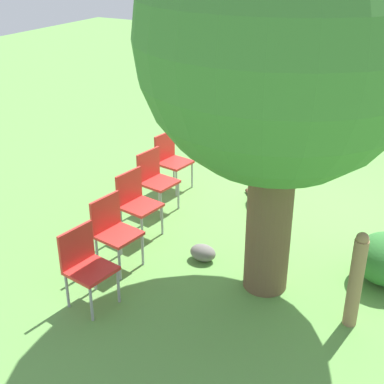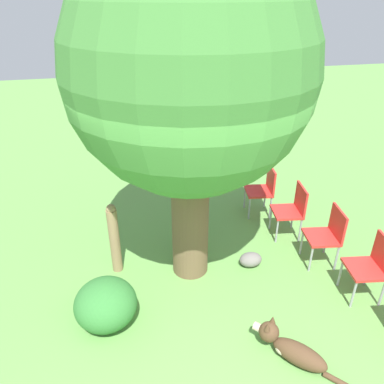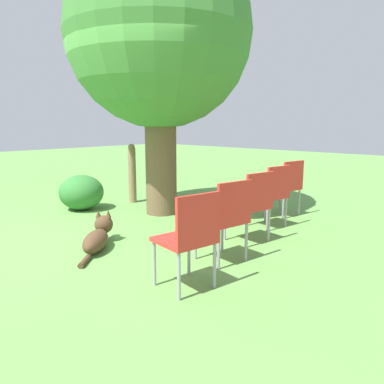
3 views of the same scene
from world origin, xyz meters
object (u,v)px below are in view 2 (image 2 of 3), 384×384
object	(u,v)px
fence_post	(114,238)
red_chair_1	(372,264)
red_chair_3	(292,208)
oak_tree	(190,74)
dog	(290,348)
red_chair_4	(264,187)
red_chair_2	(328,233)

from	to	relation	value
fence_post	red_chair_1	distance (m)	3.26
red_chair_1	red_chair_3	distance (m)	1.48
oak_tree	dog	bearing A→B (deg)	-66.53
dog	red_chair_4	size ratio (longest dim) A/B	1.00
fence_post	red_chair_1	xyz separation A→B (m)	(3.03, -1.20, -0.04)
dog	fence_post	xyz separation A→B (m)	(-1.69, 1.83, 0.39)
dog	red_chair_4	bearing A→B (deg)	-57.17
dog	red_chair_3	distance (m)	2.33
red_chair_1	red_chair_3	size ratio (longest dim) A/B	1.00
oak_tree	fence_post	distance (m)	2.33
oak_tree	red_chair_3	size ratio (longest dim) A/B	4.74
fence_post	red_chair_2	world-z (taller)	fence_post
dog	fence_post	size ratio (longest dim) A/B	0.82
dog	red_chair_3	xyz separation A→B (m)	(0.99, 2.08, 0.36)
red_chair_1	red_chair_2	xyz separation A→B (m)	(-0.17, 0.72, 0.00)
dog	red_chair_2	bearing A→B (deg)	-81.47
oak_tree	red_chair_1	xyz separation A→B (m)	(2.04, -0.99, -2.14)
red_chair_2	red_chair_3	size ratio (longest dim) A/B	1.00
red_chair_3	red_chair_1	bearing A→B (deg)	112.34
red_chair_3	red_chair_4	bearing A→B (deg)	-67.66
oak_tree	red_chair_3	xyz separation A→B (m)	(1.70, 0.45, -2.14)
red_chair_2	red_chair_3	xyz separation A→B (m)	(-0.17, 0.72, 0.00)
oak_tree	red_chair_2	bearing A→B (deg)	-8.23
oak_tree	red_chair_1	world-z (taller)	oak_tree
dog	fence_post	world-z (taller)	fence_post
red_chair_2	red_chair_4	xyz separation A→B (m)	(-0.35, 1.44, 0.00)
oak_tree	red_chair_4	world-z (taller)	oak_tree
oak_tree	dog	xyz separation A→B (m)	(0.71, -1.63, -2.50)
red_chair_1	red_chair_4	world-z (taller)	same
red_chair_1	red_chair_4	distance (m)	2.22
oak_tree	dog	world-z (taller)	oak_tree
fence_post	red_chair_1	size ratio (longest dim) A/B	1.23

